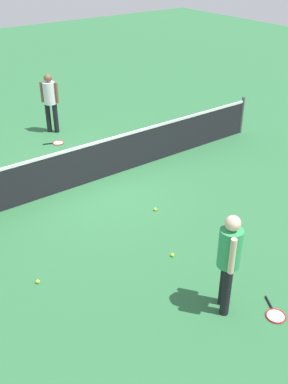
# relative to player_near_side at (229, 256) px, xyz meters

# --- Properties ---
(ground_plane) EXTENTS (40.00, 40.00, 0.00)m
(ground_plane) POSITION_rel_player_near_side_xyz_m (0.44, 4.75, -1.01)
(ground_plane) COLOR #2D6B3D
(court_net) EXTENTS (10.09, 0.09, 1.07)m
(court_net) POSITION_rel_player_near_side_xyz_m (0.44, 4.75, -0.51)
(court_net) COLOR #4C4C51
(court_net) RESTS_ON ground_plane
(player_near_side) EXTENTS (0.48, 0.48, 1.70)m
(player_near_side) POSITION_rel_player_near_side_xyz_m (0.00, 0.00, 0.00)
(player_near_side) COLOR black
(player_near_side) RESTS_ON ground_plane
(player_far_side) EXTENTS (0.48, 0.48, 1.70)m
(player_far_side) POSITION_rel_player_near_side_xyz_m (1.10, 8.04, 0.00)
(player_far_side) COLOR black
(player_far_side) RESTS_ON ground_plane
(tennis_racket_near_player) EXTENTS (0.43, 0.59, 0.03)m
(tennis_racket_near_player) POSITION_rel_player_near_side_xyz_m (0.53, -0.59, -1.00)
(tennis_racket_near_player) COLOR red
(tennis_racket_near_player) RESTS_ON ground_plane
(tennis_racket_far_player) EXTENTS (0.61, 0.41, 0.03)m
(tennis_racket_far_player) POSITION_rel_player_near_side_xyz_m (0.80, 7.21, -1.00)
(tennis_racket_far_player) COLOR red
(tennis_racket_far_player) RESTS_ON ground_plane
(tennis_ball_near_player) EXTENTS (0.07, 0.07, 0.07)m
(tennis_ball_near_player) POSITION_rel_player_near_side_xyz_m (0.87, 2.85, -0.98)
(tennis_ball_near_player) COLOR #C6E033
(tennis_ball_near_player) RESTS_ON ground_plane
(tennis_ball_by_net) EXTENTS (0.07, 0.07, 0.07)m
(tennis_ball_by_net) POSITION_rel_player_near_side_xyz_m (0.18, 1.45, -0.98)
(tennis_ball_by_net) COLOR #C6E033
(tennis_ball_by_net) RESTS_ON ground_plane
(tennis_ball_midcourt) EXTENTS (0.07, 0.07, 0.07)m
(tennis_ball_midcourt) POSITION_rel_player_near_side_xyz_m (-2.08, 2.23, -0.98)
(tennis_ball_midcourt) COLOR #C6E033
(tennis_ball_midcourt) RESTS_ON ground_plane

